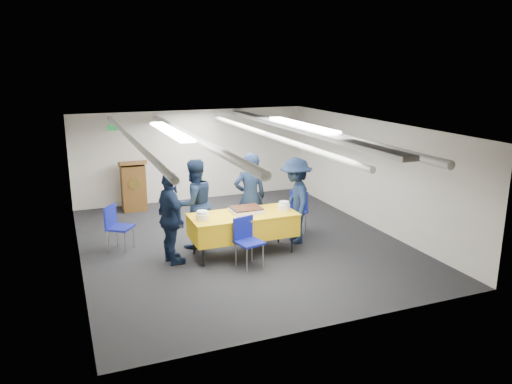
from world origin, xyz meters
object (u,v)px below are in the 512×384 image
sailor_c (171,218)px  chair_right (297,208)px  sheet_cake (246,210)px  podium (133,185)px  sailor_b (194,204)px  sailor_a (250,197)px  serving_table (243,225)px  chair_near (247,237)px  chair_left (116,223)px  sailor_d (295,201)px

sailor_c → chair_right: bearing=-86.3°
sheet_cake → podium: bearing=113.4°
chair_right → sailor_b: sailor_b is taller
chair_right → sailor_a: (-1.07, -0.09, 0.36)m
podium → sailor_a: (1.83, -3.01, 0.27)m
serving_table → podium: (-1.45, 3.64, 0.05)m
chair_near → chair_right: bearing=38.4°
chair_left → sailor_a: size_ratio=0.49×
serving_table → sailor_a: (0.38, 0.62, 0.33)m
sheet_cake → sailor_c: sailor_c is taller
serving_table → chair_right: size_ratio=2.24×
podium → sailor_c: sailor_c is taller
serving_table → sailor_b: 1.05m
chair_right → sailor_c: bearing=-166.5°
sheet_cake → sailor_a: 0.62m
podium → sailor_a: sailor_a is taller
chair_near → sailor_d: bearing=30.3°
serving_table → sailor_c: (-1.32, 0.04, 0.27)m
sailor_a → sailor_b: sailor_a is taller
chair_near → sailor_c: bearing=153.2°
sheet_cake → sailor_c: 1.41m
sailor_b → sailor_d: bearing=150.2°
sailor_b → serving_table: bearing=120.5°
serving_table → sailor_d: size_ratio=1.15×
serving_table → podium: bearing=111.7°
serving_table → sailor_a: size_ratio=1.10×
serving_table → podium: 3.91m
serving_table → chair_near: (-0.14, -0.55, -0.03)m
sailor_a → sailor_c: sailor_a is taller
sailor_b → sailor_c: size_ratio=1.03×
podium → chair_near: bearing=-72.6°
sailor_a → sailor_c: size_ratio=1.07×
serving_table → sailor_b: (-0.72, 0.70, 0.30)m
chair_near → sailor_b: bearing=115.1°
sailor_a → sailor_d: 0.89m
sailor_b → sailor_d: (1.89, -0.49, -0.01)m
podium → sailor_c: bearing=-87.9°
chair_right → sailor_c: sailor_c is taller
serving_table → sailor_d: (1.17, 0.21, 0.29)m
sheet_cake → podium: podium is taller
serving_table → sailor_b: bearing=135.9°
podium → sailor_d: bearing=-52.6°
serving_table → chair_left: size_ratio=2.24×
chair_left → sailor_d: size_ratio=0.51×
chair_near → sailor_a: size_ratio=0.49×
sheet_cake → sailor_b: bearing=142.5°
chair_left → sailor_d: sailor_d is taller
chair_near → sailor_c: size_ratio=0.52×
sailor_a → sailor_b: size_ratio=1.04×
sheet_cake → chair_right: (1.36, 0.63, -0.29)m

